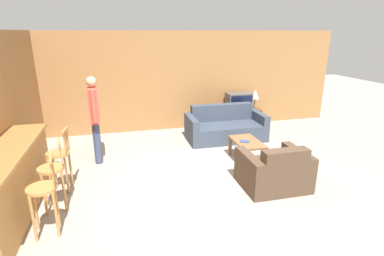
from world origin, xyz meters
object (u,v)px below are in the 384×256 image
object	(u,v)px
tv_unit	(238,118)
armchair_near	(274,172)
bar_chair_mid	(53,174)
couch_far	(225,128)
bar_chair_far	(59,158)
person_by_window	(94,115)
bar_chair_near	(44,194)
tv	(239,101)
table_lamp	(255,95)
coffee_table	(247,145)
book_on_table	(245,141)

from	to	relation	value
tv_unit	armchair_near	bearing A→B (deg)	-101.97
bar_chair_mid	couch_far	bearing A→B (deg)	33.50
bar_chair_far	person_by_window	bearing A→B (deg)	63.90
bar_chair_near	person_by_window	size ratio (longest dim) A/B	0.61
armchair_near	tv	world-z (taller)	tv
bar_chair_near	person_by_window	bearing A→B (deg)	76.85
table_lamp	coffee_table	bearing A→B (deg)	-118.24
armchair_near	bar_chair_mid	bearing A→B (deg)	176.78
armchair_near	couch_far	bearing A→B (deg)	89.30
bar_chair_near	bar_chair_mid	world-z (taller)	same
bar_chair_near	person_by_window	xyz separation A→B (m)	(0.53, 2.26, 0.41)
bar_chair_mid	coffee_table	world-z (taller)	bar_chair_mid
tv_unit	table_lamp	size ratio (longest dim) A/B	2.32
tv	person_by_window	world-z (taller)	person_by_window
armchair_near	person_by_window	xyz separation A→B (m)	(-2.98, 1.85, 0.70)
bar_chair_mid	book_on_table	world-z (taller)	bar_chair_mid
table_lamp	person_by_window	xyz separation A→B (m)	(-4.18, -1.52, 0.10)
couch_far	coffee_table	distance (m)	1.40
coffee_table	tv_unit	world-z (taller)	tv_unit
tv_unit	person_by_window	world-z (taller)	person_by_window
bar_chair_near	armchair_near	size ratio (longest dim) A/B	1.00
book_on_table	coffee_table	bearing A→B (deg)	26.77
tv	book_on_table	bearing A→B (deg)	-109.14
tv	person_by_window	bearing A→B (deg)	-157.70
bar_chair_near	person_by_window	distance (m)	2.36
bar_chair_mid	table_lamp	world-z (taller)	bar_chair_mid
couch_far	tv_unit	distance (m)	1.08
coffee_table	armchair_near	bearing A→B (deg)	-89.83
coffee_table	bar_chair_near	bearing A→B (deg)	-156.20
table_lamp	person_by_window	distance (m)	4.44
bar_chair_mid	tv_unit	bearing A→B (deg)	36.94
bar_chair_mid	coffee_table	distance (m)	3.64
couch_far	coffee_table	size ratio (longest dim) A/B	2.21
tv	armchair_near	bearing A→B (deg)	-101.98
book_on_table	person_by_window	xyz separation A→B (m)	(-2.91, 0.75, 0.54)
bar_chair_mid	person_by_window	xyz separation A→B (m)	(0.53, 1.66, 0.41)
armchair_near	tv_unit	xyz separation A→B (m)	(0.71, 3.37, -0.04)
tv_unit	person_by_window	size ratio (longest dim) A/B	0.70
bar_chair_far	couch_far	size ratio (longest dim) A/B	0.57
person_by_window	bar_chair_near	bearing A→B (deg)	-103.15
couch_far	bar_chair_near	bearing A→B (deg)	-140.24
bar_chair_far	book_on_table	xyz separation A→B (m)	(3.44, 0.33, -0.13)
tv_unit	person_by_window	distance (m)	4.06
coffee_table	book_on_table	size ratio (longest dim) A/B	4.06
bar_chair_near	armchair_near	world-z (taller)	bar_chair_near
bar_chair_far	book_on_table	world-z (taller)	bar_chair_far
coffee_table	bar_chair_mid	bearing A→B (deg)	-164.93
bar_chair_mid	bar_chair_far	size ratio (longest dim) A/B	1.00
bar_chair_far	tv	size ratio (longest dim) A/B	1.59
bar_chair_mid	tv_unit	world-z (taller)	bar_chair_mid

